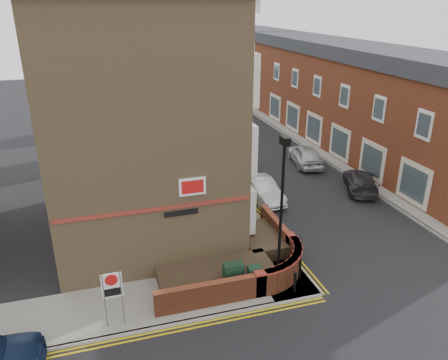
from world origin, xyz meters
The scene contains 27 objects.
ground centered at (0.00, 0.00, 0.00)m, with size 120.00×120.00×0.00m, color black.
pavement_corner centered at (-3.50, 1.50, 0.06)m, with size 13.00×3.00×0.12m, color gray.
pavement_main centered at (2.00, 16.00, 0.06)m, with size 2.00×32.00×0.12m, color gray.
pavement_far centered at (13.00, 13.00, 0.06)m, with size 4.00×40.00×0.12m, color gray.
kerb_side centered at (-3.50, 0.00, 0.06)m, with size 13.00×0.15×0.12m, color gray.
kerb_main_near centered at (3.00, 16.00, 0.06)m, with size 0.15×32.00×0.12m, color gray.
kerb_main_far centered at (11.00, 13.00, 0.06)m, with size 0.15×40.00×0.12m, color gray.
yellow_lines_side centered at (-3.50, -0.25, 0.01)m, with size 13.00×0.28×0.01m, color gold.
yellow_lines_main centered at (3.25, 16.00, 0.01)m, with size 0.28×32.00×0.01m, color gold.
corner_building centered at (-2.84, 8.00, 6.23)m, with size 8.95×10.40×13.60m.
garden_wall centered at (0.00, 2.50, 0.00)m, with size 6.80×6.00×1.20m, color brown, non-canonical shape.
lamppost centered at (1.60, 1.20, 3.34)m, with size 0.25×0.50×6.30m.
utility_cabinet_large centered at (-0.30, 1.30, 0.72)m, with size 0.80×0.45×1.20m, color #15301C.
utility_cabinet_small centered at (0.50, 1.00, 0.67)m, with size 0.55×0.40×1.10m, color #15301C.
bollard_near centered at (2.00, 0.40, 0.57)m, with size 0.11×0.11×0.90m, color black.
bollard_far centered at (2.60, 1.20, 0.57)m, with size 0.11×0.11×0.90m, color black.
zone_sign centered at (-5.00, 0.50, 1.64)m, with size 0.72×0.07×2.20m.
far_terrace centered at (14.50, 17.00, 4.04)m, with size 5.40×30.40×8.00m.
far_terrace_cream centered at (14.50, 38.00, 4.05)m, with size 5.40×12.40×8.00m.
tree_near centered at (2.00, 14.05, 4.70)m, with size 3.64×3.65×6.70m.
tree_mid centered at (2.00, 22.05, 5.20)m, with size 4.03×4.03×7.42m.
tree_far centered at (2.00, 30.05, 4.91)m, with size 3.81×3.81×7.00m.
traffic_light_assembly centered at (2.40, 25.00, 2.78)m, with size 0.20×0.16×4.20m.
silver_car_near centered at (4.05, 9.25, 0.66)m, with size 1.39×3.99×1.31m, color #B7B9C0.
red_car_main centered at (3.69, 16.00, 0.66)m, with size 2.18×4.73×1.31m, color maroon.
grey_car_far centered at (10.46, 8.84, 0.61)m, with size 1.71×4.21×1.22m, color #2A292E.
silver_car_far centered at (9.27, 14.00, 0.73)m, with size 1.72×4.27×1.45m, color silver.
Camera 1 is at (-4.92, -12.69, 10.97)m, focal length 35.00 mm.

